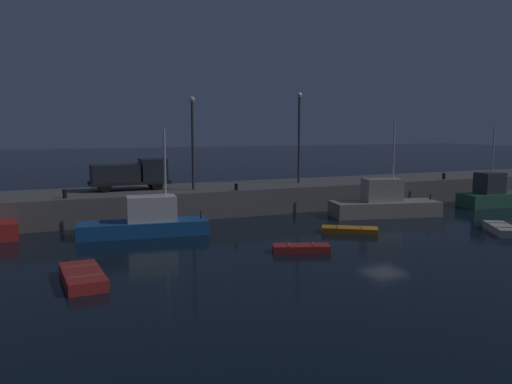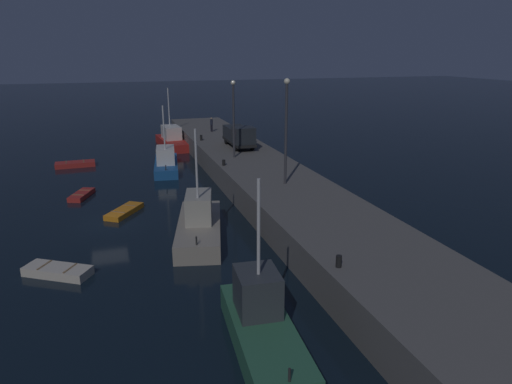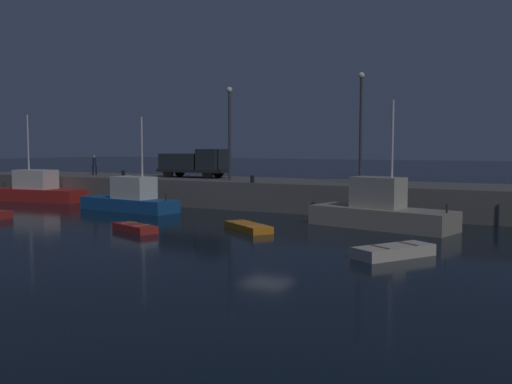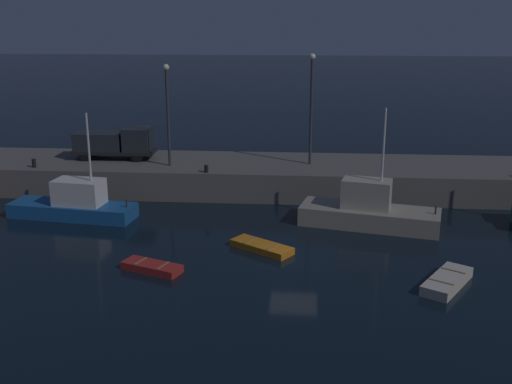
{
  "view_description": "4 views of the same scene",
  "coord_description": "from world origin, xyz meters",
  "px_view_note": "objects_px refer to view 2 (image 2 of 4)",
  "views": [
    {
      "loc": [
        -20.33,
        -25.78,
        6.65
      ],
      "look_at": [
        -3.64,
        12.06,
        1.54
      ],
      "focal_mm": 35.72,
      "sensor_mm": 36.0,
      "label": 1
    },
    {
      "loc": [
        31.95,
        0.71,
        11.61
      ],
      "look_at": [
        -0.62,
        11.22,
        1.1
      ],
      "focal_mm": 32.26,
      "sensor_mm": 36.0,
      "label": 2
    },
    {
      "loc": [
        13.28,
        -26.69,
        4.69
      ],
      "look_at": [
        -4.99,
        8.33,
        1.52
      ],
      "focal_mm": 40.79,
      "sensor_mm": 36.0,
      "label": 3
    },
    {
      "loc": [
        0.29,
        -29.78,
        12.46
      ],
      "look_at": [
        -2.68,
        8.63,
        1.14
      ],
      "focal_mm": 42.93,
      "sensor_mm": 36.0,
      "label": 4
    }
  ],
  "objects_px": {
    "fishing_boat_orange": "(172,140)",
    "rowboat_blue_far": "(58,271)",
    "dinghy_orange_near": "(82,195)",
    "bollard_east": "(339,261)",
    "lamp_post_east": "(286,124)",
    "fishing_trawler_red": "(166,162)",
    "dinghy_red_small": "(124,211)",
    "lamp_post_west": "(234,113)",
    "utility_truck": "(239,135)",
    "bollard_west": "(224,163)",
    "fishing_boat_blue": "(199,224)",
    "rowboat_white_mid": "(75,164)",
    "bollard_central": "(201,138)",
    "fishing_boat_white": "(262,325)",
    "dockworker": "(211,124)"
  },
  "relations": [
    {
      "from": "fishing_trawler_red",
      "to": "bollard_west",
      "type": "xyz_separation_m",
      "value": [
        7.75,
        4.1,
        1.4
      ]
    },
    {
      "from": "dinghy_orange_near",
      "to": "lamp_post_east",
      "type": "xyz_separation_m",
      "value": [
        7.96,
        14.96,
        6.38
      ]
    },
    {
      "from": "rowboat_blue_far",
      "to": "bollard_central",
      "type": "distance_m",
      "value": 28.91
    },
    {
      "from": "fishing_trawler_red",
      "to": "fishing_boat_white",
      "type": "bearing_deg",
      "value": -0.01
    },
    {
      "from": "fishing_trawler_red",
      "to": "utility_truck",
      "type": "xyz_separation_m",
      "value": [
        0.46,
        7.57,
        2.39
      ]
    },
    {
      "from": "fishing_boat_white",
      "to": "lamp_post_west",
      "type": "bearing_deg",
      "value": 167.18
    },
    {
      "from": "lamp_post_east",
      "to": "utility_truck",
      "type": "distance_m",
      "value": 14.7
    },
    {
      "from": "bollard_east",
      "to": "fishing_boat_white",
      "type": "bearing_deg",
      "value": -66.94
    },
    {
      "from": "dinghy_red_small",
      "to": "dockworker",
      "type": "height_order",
      "value": "dockworker"
    },
    {
      "from": "dinghy_orange_near",
      "to": "utility_truck",
      "type": "relative_size",
      "value": 0.54
    },
    {
      "from": "fishing_boat_white",
      "to": "bollard_central",
      "type": "bearing_deg",
      "value": 172.57
    },
    {
      "from": "fishing_trawler_red",
      "to": "utility_truck",
      "type": "relative_size",
      "value": 1.37
    },
    {
      "from": "fishing_boat_white",
      "to": "lamp_post_west",
      "type": "distance_m",
      "value": 26.79
    },
    {
      "from": "fishing_boat_blue",
      "to": "rowboat_white_mid",
      "type": "relative_size",
      "value": 2.17
    },
    {
      "from": "fishing_boat_blue",
      "to": "lamp_post_east",
      "type": "distance_m",
      "value": 9.88
    },
    {
      "from": "fishing_boat_white",
      "to": "fishing_boat_blue",
      "type": "bearing_deg",
      "value": -179.08
    },
    {
      "from": "dinghy_orange_near",
      "to": "bollard_east",
      "type": "relative_size",
      "value": 5.69
    },
    {
      "from": "rowboat_white_mid",
      "to": "bollard_east",
      "type": "xyz_separation_m",
      "value": [
        33.26,
        13.24,
        2.07
      ]
    },
    {
      "from": "fishing_boat_blue",
      "to": "fishing_boat_white",
      "type": "height_order",
      "value": "fishing_boat_blue"
    },
    {
      "from": "dinghy_orange_near",
      "to": "dinghy_red_small",
      "type": "bearing_deg",
      "value": 30.98
    },
    {
      "from": "dinghy_orange_near",
      "to": "rowboat_blue_far",
      "type": "distance_m",
      "value": 14.39
    },
    {
      "from": "rowboat_blue_far",
      "to": "utility_truck",
      "type": "xyz_separation_m",
      "value": [
        -20.73,
        16.12,
        3.03
      ]
    },
    {
      "from": "dockworker",
      "to": "bollard_central",
      "type": "height_order",
      "value": "dockworker"
    },
    {
      "from": "fishing_boat_white",
      "to": "bollard_central",
      "type": "relative_size",
      "value": 12.33
    },
    {
      "from": "utility_truck",
      "to": "dinghy_orange_near",
      "type": "bearing_deg",
      "value": -67.6
    },
    {
      "from": "bollard_central",
      "to": "bollard_east",
      "type": "distance_m",
      "value": 33.13
    },
    {
      "from": "dinghy_orange_near",
      "to": "lamp_post_east",
      "type": "distance_m",
      "value": 18.1
    },
    {
      "from": "fishing_boat_orange",
      "to": "bollard_west",
      "type": "relative_size",
      "value": 17.14
    },
    {
      "from": "lamp_post_east",
      "to": "dinghy_orange_near",
      "type": "bearing_deg",
      "value": -118.01
    },
    {
      "from": "rowboat_white_mid",
      "to": "fishing_trawler_red",
      "type": "bearing_deg",
      "value": 62.49
    },
    {
      "from": "dinghy_orange_near",
      "to": "utility_truck",
      "type": "height_order",
      "value": "utility_truck"
    },
    {
      "from": "bollard_central",
      "to": "bollard_east",
      "type": "bearing_deg",
      "value": -0.36
    },
    {
      "from": "fishing_boat_blue",
      "to": "bollard_west",
      "type": "relative_size",
      "value": 17.15
    },
    {
      "from": "dinghy_orange_near",
      "to": "bollard_central",
      "type": "distance_m",
      "value": 16.92
    },
    {
      "from": "rowboat_white_mid",
      "to": "lamp_post_east",
      "type": "height_order",
      "value": "lamp_post_east"
    },
    {
      "from": "rowboat_blue_far",
      "to": "lamp_post_east",
      "type": "xyz_separation_m",
      "value": [
        -6.42,
        15.65,
        6.33
      ]
    },
    {
      "from": "dinghy_red_small",
      "to": "bollard_east",
      "type": "distance_m",
      "value": 18.93
    },
    {
      "from": "fishing_boat_orange",
      "to": "utility_truck",
      "type": "bearing_deg",
      "value": 23.39
    },
    {
      "from": "lamp_post_west",
      "to": "bollard_west",
      "type": "relative_size",
      "value": 14.0
    },
    {
      "from": "fishing_boat_orange",
      "to": "dinghy_red_small",
      "type": "xyz_separation_m",
      "value": [
        23.92,
        -6.93,
        -0.74
      ]
    },
    {
      "from": "lamp_post_west",
      "to": "utility_truck",
      "type": "xyz_separation_m",
      "value": [
        -4.42,
        1.75,
        -2.95
      ]
    },
    {
      "from": "bollard_west",
      "to": "bollard_east",
      "type": "bearing_deg",
      "value": 0.69
    },
    {
      "from": "fishing_boat_white",
      "to": "fishing_trawler_red",
      "type": "bearing_deg",
      "value": 179.99
    },
    {
      "from": "rowboat_blue_far",
      "to": "utility_truck",
      "type": "bearing_deg",
      "value": 142.14
    },
    {
      "from": "fishing_boat_orange",
      "to": "bollard_east",
      "type": "height_order",
      "value": "fishing_boat_orange"
    },
    {
      "from": "fishing_trawler_red",
      "to": "fishing_boat_orange",
      "type": "bearing_deg",
      "value": 169.13
    },
    {
      "from": "rowboat_blue_far",
      "to": "bollard_central",
      "type": "relative_size",
      "value": 6.23
    },
    {
      "from": "fishing_boat_orange",
      "to": "rowboat_blue_far",
      "type": "xyz_separation_m",
      "value": [
        32.99,
        -10.81,
        -0.69
      ]
    },
    {
      "from": "dockworker",
      "to": "bollard_central",
      "type": "distance_m",
      "value": 5.9
    },
    {
      "from": "fishing_boat_white",
      "to": "lamp_post_east",
      "type": "relative_size",
      "value": 0.96
    }
  ]
}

